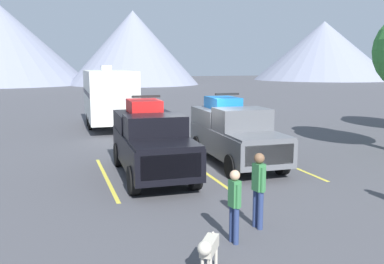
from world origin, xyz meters
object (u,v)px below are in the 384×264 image
(pickup_truck_a, at_px, (151,140))
(person_b, at_px, (259,185))
(dog, at_px, (208,248))
(camper_trailer_a, at_px, (109,95))
(person_a, at_px, (234,201))
(pickup_truck_b, at_px, (234,132))

(pickup_truck_a, height_order, person_b, pickup_truck_a)
(person_b, distance_m, dog, 2.48)
(pickup_truck_a, distance_m, camper_trailer_a, 11.56)
(camper_trailer_a, relative_size, person_a, 5.39)
(camper_trailer_a, bearing_deg, pickup_truck_b, -73.30)
(pickup_truck_b, bearing_deg, person_b, -109.28)
(camper_trailer_a, distance_m, person_a, 17.47)
(camper_trailer_a, xyz_separation_m, person_a, (0.27, -17.44, -1.03))
(pickup_truck_b, relative_size, dog, 7.29)
(dog, bearing_deg, camper_trailer_a, 87.84)
(pickup_truck_a, relative_size, dog, 7.18)
(camper_trailer_a, xyz_separation_m, person_b, (1.12, -16.87, -0.92))
(camper_trailer_a, bearing_deg, person_b, -86.21)
(person_a, bearing_deg, camper_trailer_a, 90.90)
(pickup_truck_a, bearing_deg, person_b, -76.97)
(pickup_truck_b, relative_size, person_b, 3.13)
(pickup_truck_a, xyz_separation_m, dog, (-0.58, -6.94, -0.71))
(pickup_truck_b, distance_m, dog, 8.65)
(camper_trailer_a, height_order, person_a, camper_trailer_a)
(pickup_truck_b, xyz_separation_m, person_a, (-2.97, -6.64, -0.27))
(person_a, xyz_separation_m, dog, (-0.97, -1.04, -0.42))
(pickup_truck_a, bearing_deg, pickup_truck_b, 12.31)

